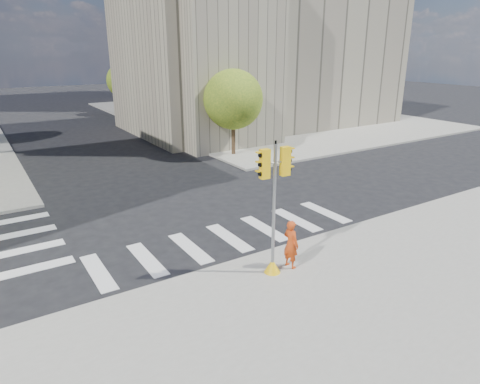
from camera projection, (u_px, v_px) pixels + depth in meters
name	position (u px, v px, depth m)	size (l,w,h in m)	color
ground	(208.00, 222.00, 19.48)	(160.00, 160.00, 0.00)	black
sidewalk_near	(418.00, 363.00, 10.66)	(30.00, 14.00, 0.15)	gray
sidewalk_far_right	(253.00, 114.00, 50.39)	(28.00, 40.00, 0.15)	gray
civic_building	(255.00, 50.00, 40.34)	(26.00, 16.00, 19.39)	gray
tree_re_near	(233.00, 100.00, 29.98)	(4.20, 4.20, 6.16)	#382616
tree_re_mid	(165.00, 83.00, 39.47)	(4.60, 4.60, 6.66)	#382616
tree_re_far	(124.00, 81.00, 49.22)	(4.00, 4.00, 5.88)	#382616
lamp_near	(212.00, 87.00, 33.26)	(0.35, 0.18, 8.11)	black
lamp_far	(147.00, 77.00, 44.45)	(0.35, 0.18, 8.11)	black
traffic_signal	(274.00, 220.00, 14.17)	(1.08, 0.56, 4.63)	yellow
photographer	(291.00, 244.00, 14.90)	(0.64, 0.42, 1.76)	#C54012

